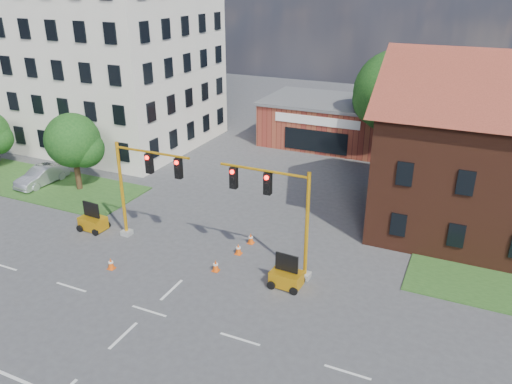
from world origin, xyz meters
TOP-DOWN VIEW (x-y plane):
  - ground at (0.00, 0.00)m, footprint 120.00×120.00m
  - grass_verge_nw at (-20.00, 10.00)m, footprint 22.00×6.00m
  - lane_markings at (0.00, -3.00)m, footprint 60.00×36.00m
  - office_block at (-20.00, 21.90)m, footprint 18.40×15.40m
  - brick_shop at (0.00, 29.98)m, footprint 12.40×8.40m
  - tree_large at (6.86, 27.08)m, footprint 7.43×7.08m
  - tree_nw_front at (-13.79, 10.58)m, footprint 4.28×4.07m
  - signal_mast_west at (-4.36, 6.00)m, footprint 5.30×0.60m
  - signal_mast_east at (4.36, 6.00)m, footprint 5.30×0.60m
  - trailer_west at (-8.38, 5.65)m, footprint 1.71×1.20m
  - trailer_east at (5.37, 4.83)m, footprint 1.68×1.16m
  - cone_a at (-4.25, 2.35)m, footprint 0.40×0.40m
  - cone_b at (1.68, 8.27)m, footprint 0.40×0.40m
  - cone_c at (1.23, 4.60)m, footprint 0.40×0.40m
  - cone_d at (1.56, 6.79)m, footprint 0.40×0.40m
  - pickup_white at (12.02, 13.64)m, footprint 5.41×3.56m
  - sedan_silver_front at (-17.37, 10.07)m, footprint 1.67×4.46m

SIDE VIEW (x-z plane):
  - ground at x=0.00m, z-range 0.00..0.00m
  - lane_markings at x=0.00m, z-range 0.00..0.01m
  - grass_verge_nw at x=-20.00m, z-range 0.00..0.08m
  - cone_a at x=-4.25m, z-range -0.01..0.69m
  - cone_b at x=1.68m, z-range -0.01..0.69m
  - cone_c at x=1.23m, z-range -0.01..0.69m
  - cone_d at x=1.56m, z-range -0.01..0.69m
  - trailer_east at x=5.37m, z-range -0.35..1.51m
  - trailer_west at x=-8.38m, z-range -0.35..1.52m
  - pickup_white at x=12.02m, z-range 0.00..1.38m
  - sedan_silver_front at x=-17.37m, z-range 0.00..1.46m
  - brick_shop at x=0.00m, z-range 0.01..4.31m
  - tree_nw_front at x=-13.79m, z-range 0.79..6.80m
  - signal_mast_west at x=-4.36m, z-range 0.82..7.02m
  - signal_mast_east at x=4.36m, z-range 0.82..7.02m
  - tree_large at x=6.86m, z-range 1.06..10.77m
  - office_block at x=-20.00m, z-range 0.01..20.61m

